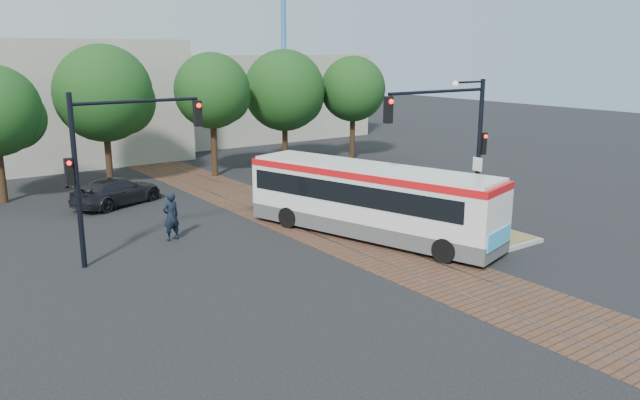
{
  "coord_description": "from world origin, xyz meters",
  "views": [
    {
      "loc": [
        -14.86,
        -17.38,
        7.33
      ],
      "look_at": [
        -0.95,
        1.89,
        1.6
      ],
      "focal_mm": 35.0,
      "sensor_mm": 36.0,
      "label": 1
    }
  ],
  "objects_px": {
    "city_bus": "(369,197)",
    "officer": "(171,216)",
    "signal_pole_main": "(459,133)",
    "parked_car": "(117,191)",
    "traffic_island": "(472,223)",
    "signal_pole_left": "(109,154)"
  },
  "relations": [
    {
      "from": "signal_pole_main",
      "to": "parked_car",
      "type": "bearing_deg",
      "value": 126.1
    },
    {
      "from": "city_bus",
      "to": "signal_pole_main",
      "type": "relative_size",
      "value": 1.83
    },
    {
      "from": "signal_pole_left",
      "to": "parked_car",
      "type": "xyz_separation_m",
      "value": [
        2.74,
        8.21,
        -3.19
      ]
    },
    {
      "from": "traffic_island",
      "to": "parked_car",
      "type": "height_order",
      "value": "parked_car"
    },
    {
      "from": "city_bus",
      "to": "traffic_island",
      "type": "height_order",
      "value": "city_bus"
    },
    {
      "from": "traffic_island",
      "to": "parked_car",
      "type": "distance_m",
      "value": 16.76
    },
    {
      "from": "city_bus",
      "to": "officer",
      "type": "distance_m",
      "value": 7.87
    },
    {
      "from": "city_bus",
      "to": "traffic_island",
      "type": "bearing_deg",
      "value": -42.55
    },
    {
      "from": "officer",
      "to": "parked_car",
      "type": "height_order",
      "value": "officer"
    },
    {
      "from": "parked_car",
      "to": "signal_pole_main",
      "type": "bearing_deg",
      "value": -166.52
    },
    {
      "from": "officer",
      "to": "city_bus",
      "type": "bearing_deg",
      "value": 138.32
    },
    {
      "from": "city_bus",
      "to": "traffic_island",
      "type": "relative_size",
      "value": 2.11
    },
    {
      "from": "signal_pole_main",
      "to": "parked_car",
      "type": "distance_m",
      "value": 16.48
    },
    {
      "from": "city_bus",
      "to": "officer",
      "type": "bearing_deg",
      "value": 131.78
    },
    {
      "from": "officer",
      "to": "signal_pole_left",
      "type": "bearing_deg",
      "value": 15.5
    },
    {
      "from": "city_bus",
      "to": "signal_pole_left",
      "type": "xyz_separation_m",
      "value": [
        -9.24,
        2.94,
        2.26
      ]
    },
    {
      "from": "city_bus",
      "to": "officer",
      "type": "relative_size",
      "value": 5.66
    },
    {
      "from": "officer",
      "to": "parked_car",
      "type": "distance_m",
      "value": 7.0
    },
    {
      "from": "city_bus",
      "to": "officer",
      "type": "height_order",
      "value": "city_bus"
    },
    {
      "from": "signal_pole_left",
      "to": "parked_car",
      "type": "distance_m",
      "value": 9.22
    },
    {
      "from": "signal_pole_main",
      "to": "officer",
      "type": "xyz_separation_m",
      "value": [
        -9.63,
        6.02,
        -3.19
      ]
    },
    {
      "from": "signal_pole_main",
      "to": "signal_pole_left",
      "type": "height_order",
      "value": "signal_pole_main"
    }
  ]
}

